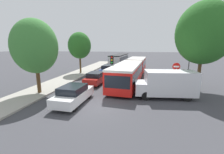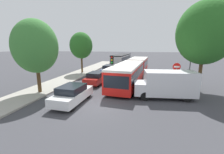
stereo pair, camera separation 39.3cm
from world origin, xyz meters
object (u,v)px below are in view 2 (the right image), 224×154
traffic_light (112,64)px  tree_right_near (205,35)px  tree_left_near (36,48)px  tree_left_mid (81,46)px  direction_sign_post (190,63)px  articulated_bus (133,69)px  city_bus_rear (122,59)px  queued_car_red (96,78)px  white_van (166,84)px  no_entry_sign (176,73)px  queued_car_blue (110,70)px  queued_car_white (72,94)px

traffic_light → tree_right_near: 9.03m
tree_left_near → tree_left_mid: 10.58m
direction_sign_post → articulated_bus: bearing=-12.0°
city_bus_rear → queued_car_red: city_bus_rear is taller
queued_car_red → white_van: bearing=-112.0°
white_van → tree_left_mid: bearing=-45.8°
no_entry_sign → direction_sign_post: bearing=144.5°
queued_car_blue → traffic_light: bearing=-162.3°
tree_left_near → queued_car_red: bearing=48.8°
queued_car_blue → no_entry_sign: no_entry_sign is taller
white_van → direction_sign_post: direction_sign_post is taller
queued_car_red → tree_right_near: size_ratio=0.48×
no_entry_sign → queued_car_white: bearing=-60.8°
queued_car_blue → traffic_light: (1.89, -7.00, 1.74)m
articulated_bus → direction_sign_post: (6.22, -2.27, 1.15)m
white_van → direction_sign_post: size_ratio=1.45×
direction_sign_post → tree_left_mid: tree_left_mid is taller
city_bus_rear → white_van: size_ratio=2.15×
queued_car_red → no_entry_sign: size_ratio=1.43×
queued_car_white → traffic_light: (2.04, 5.02, 1.78)m
articulated_bus → queued_car_blue: size_ratio=3.78×
traffic_light → tree_left_near: bearing=-53.0°
queued_car_white → no_entry_sign: 9.55m
tree_right_near → city_bus_rear: bearing=118.6°
queued_car_white → white_van: size_ratio=0.80×
white_van → tree_right_near: 5.94m
queued_car_red → tree_right_near: 11.71m
articulated_bus → queued_car_white: bearing=-17.1°
articulated_bus → tree_left_near: tree_left_near is taller
traffic_light → tree_left_mid: bearing=-129.6°
traffic_light → direction_sign_post: size_ratio=0.94×
white_van → traffic_light: size_ratio=1.53×
traffic_light → articulated_bus: bearing=165.3°
queued_car_red → traffic_light: (2.17, -1.12, 1.80)m
traffic_light → tree_right_near: size_ratio=0.41×
queued_car_white → queued_car_blue: (0.16, 12.03, 0.04)m
articulated_bus → traffic_light: traffic_light is taller
no_entry_sign → direction_sign_post: 3.22m
tree_left_mid → no_entry_sign: bearing=-30.5°
queued_car_red → tree_left_near: 7.03m
traffic_light → white_van: bearing=74.4°
articulated_bus → tree_left_near: bearing=-40.3°
tree_left_mid → city_bus_rear: bearing=71.1°
queued_car_white → tree_right_near: size_ratio=0.50×
articulated_bus → tree_right_near: bearing=64.2°
white_van → queued_car_red: bearing=-31.7°
queued_car_blue → tree_left_near: bearing=160.3°
queued_car_white → tree_left_mid: tree_left_mid is taller
tree_left_near → white_van: bearing=6.1°
tree_left_near → articulated_bus: bearing=44.6°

